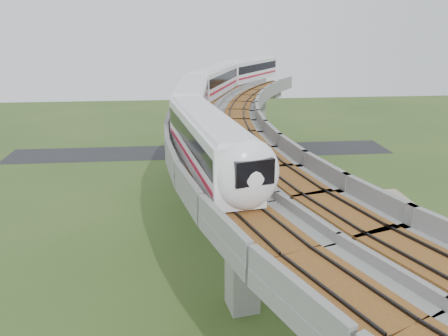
{
  "coord_description": "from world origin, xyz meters",
  "views": [
    {
      "loc": [
        -2.98,
        -36.86,
        19.45
      ],
      "look_at": [
        0.51,
        -1.11,
        7.5
      ],
      "focal_mm": 35.0,
      "sensor_mm": 36.0,
      "label": 1
    }
  ],
  "objects_px": {
    "car_red": "(360,234)",
    "car_dark": "(303,198)",
    "metro_train": "(222,90)",
    "car_white": "(418,302)"
  },
  "relations": [
    {
      "from": "car_red",
      "to": "car_dark",
      "type": "xyz_separation_m",
      "value": [
        -2.96,
        9.04,
        0.03
      ]
    },
    {
      "from": "metro_train",
      "to": "car_dark",
      "type": "relative_size",
      "value": 13.5
    },
    {
      "from": "car_dark",
      "to": "car_white",
      "type": "bearing_deg",
      "value": 160.55
    },
    {
      "from": "car_dark",
      "to": "car_red",
      "type": "bearing_deg",
      "value": 170.1
    },
    {
      "from": "metro_train",
      "to": "car_dark",
      "type": "bearing_deg",
      "value": -27.13
    },
    {
      "from": "car_white",
      "to": "car_red",
      "type": "height_order",
      "value": "car_white"
    },
    {
      "from": "metro_train",
      "to": "car_white",
      "type": "bearing_deg",
      "value": -64.12
    },
    {
      "from": "car_white",
      "to": "car_red",
      "type": "xyz_separation_m",
      "value": [
        0.0,
        10.57,
        -0.04
      ]
    },
    {
      "from": "car_white",
      "to": "metro_train",
      "type": "bearing_deg",
      "value": 119.36
    },
    {
      "from": "car_white",
      "to": "car_red",
      "type": "bearing_deg",
      "value": 93.47
    }
  ]
}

